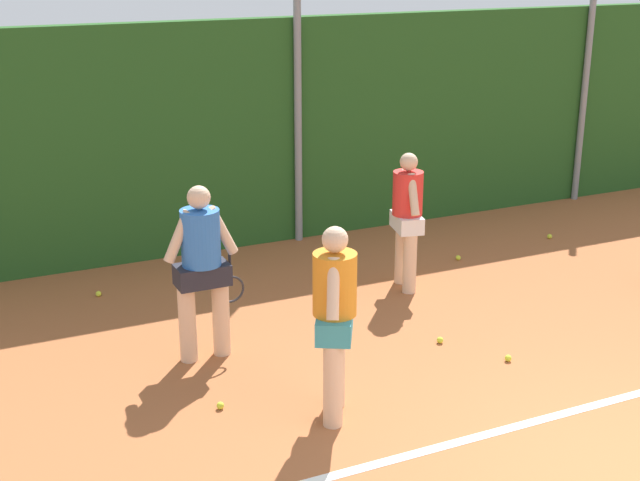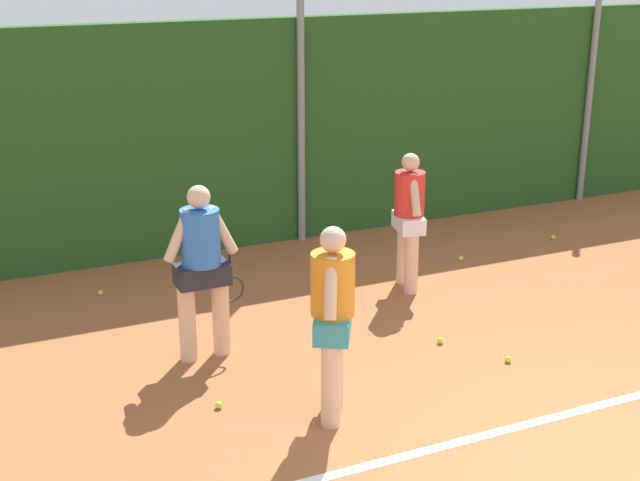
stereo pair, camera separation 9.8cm
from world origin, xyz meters
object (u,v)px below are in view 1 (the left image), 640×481
tennis_ball_7 (508,358)px  tennis_ball_1 (550,236)px  tennis_ball_0 (458,258)px  tennis_ball_2 (99,294)px  player_backcourt_far (407,213)px  tennis_ball_4 (440,340)px  tennis_ball_3 (220,406)px  player_midcourt (202,264)px  player_foreground_near (335,313)px

tennis_ball_7 → tennis_ball_1: bearing=45.5°
tennis_ball_0 → tennis_ball_2: 4.51m
player_backcourt_far → tennis_ball_7: (-0.07, -2.12, -0.88)m
tennis_ball_2 → tennis_ball_7: size_ratio=1.00×
tennis_ball_1 → tennis_ball_4: (-3.17, -2.20, 0.00)m
player_backcourt_far → tennis_ball_7: 2.30m
tennis_ball_3 → tennis_ball_0: bearing=30.1°
tennis_ball_0 → tennis_ball_4: size_ratio=1.00×
player_midcourt → tennis_ball_3: bearing=-101.5°
tennis_ball_4 → tennis_ball_7: bearing=-58.8°
tennis_ball_2 → tennis_ball_4: size_ratio=1.00×
tennis_ball_3 → tennis_ball_4: same height
player_backcourt_far → tennis_ball_0: player_backcourt_far is taller
player_foreground_near → tennis_ball_0: player_foreground_near is taller
tennis_ball_3 → tennis_ball_7: bearing=-6.1°
player_foreground_near → player_backcourt_far: 3.10m
tennis_ball_7 → tennis_ball_0: bearing=66.3°
player_midcourt → tennis_ball_3: 1.42m
player_backcourt_far → tennis_ball_0: size_ratio=24.69×
tennis_ball_2 → tennis_ball_4: 3.99m
player_backcourt_far → tennis_ball_3: player_backcourt_far is taller
player_foreground_near → tennis_ball_0: size_ratio=26.03×
player_backcourt_far → tennis_ball_7: size_ratio=24.69×
player_midcourt → player_backcourt_far: 2.82m
tennis_ball_1 → tennis_ball_3: bearing=-155.9°
player_midcourt → tennis_ball_4: bearing=-17.7°
tennis_ball_0 → tennis_ball_4: 2.53m
tennis_ball_2 → tennis_ball_7: 4.71m
player_midcourt → tennis_ball_3: player_midcourt is taller
player_foreground_near → tennis_ball_1: player_foreground_near is taller
player_backcourt_far → tennis_ball_0: (1.09, 0.51, -0.88)m
tennis_ball_1 → tennis_ball_3: (-5.64, -2.52, 0.00)m
player_midcourt → tennis_ball_3: size_ratio=26.54×
player_midcourt → player_backcourt_far: size_ratio=1.07×
player_foreground_near → tennis_ball_3: bearing=89.1°
tennis_ball_0 → tennis_ball_3: size_ratio=1.00×
tennis_ball_0 → tennis_ball_4: (-1.54, -2.00, 0.00)m
player_backcourt_far → tennis_ball_1: size_ratio=24.69×
player_backcourt_far → tennis_ball_7: bearing=10.9°
player_midcourt → tennis_ball_1: bearing=15.0°
player_midcourt → tennis_ball_4: (2.27, -0.71, -0.95)m
player_foreground_near → player_midcourt: 1.68m
tennis_ball_2 → player_foreground_near: bearing=-69.8°
tennis_ball_1 → tennis_ball_2: same height
player_backcourt_far → tennis_ball_4: (-0.45, -1.49, -0.88)m
player_backcourt_far → tennis_ball_2: 3.69m
tennis_ball_2 → tennis_ball_4: same height
tennis_ball_1 → tennis_ball_7: size_ratio=1.00×
tennis_ball_0 → tennis_ball_7: size_ratio=1.00×
tennis_ball_0 → tennis_ball_3: 4.64m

